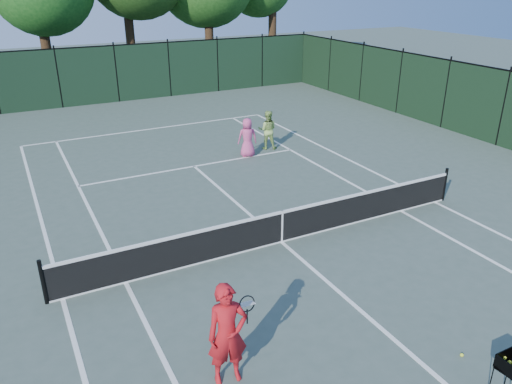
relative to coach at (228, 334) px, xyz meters
name	(u,v)px	position (x,y,z in m)	size (l,w,h in m)	color
ground	(282,242)	(3.24, 3.76, -0.95)	(90.00, 90.00, 0.00)	#46554B
sideline_doubles_left	(63,299)	(-2.24, 3.76, -0.95)	(0.10, 23.77, 0.01)	white
sideline_doubles_right	(435,202)	(8.73, 3.76, -0.95)	(0.10, 23.77, 0.01)	white
sideline_singles_left	(126,283)	(-0.87, 3.76, -0.95)	(0.10, 23.77, 0.01)	white
sideline_singles_right	(401,211)	(7.36, 3.76, -0.95)	(0.10, 23.77, 0.01)	white
baseline_far	(151,129)	(3.24, 15.64, -0.95)	(10.97, 0.10, 0.01)	white
service_line_far	(194,166)	(3.24, 10.16, -0.95)	(8.23, 0.10, 0.01)	white
center_service_line	(282,242)	(3.24, 3.76, -0.95)	(0.10, 12.80, 0.01)	white
tennis_net	(282,226)	(3.24, 3.76, -0.47)	(11.69, 0.09, 1.06)	black
fence_far	(117,74)	(3.24, 21.76, 0.55)	(24.00, 0.05, 3.00)	black
coach	(228,334)	(0.00, 0.00, 0.00)	(1.03, 0.60, 1.89)	red
player_pink	(247,137)	(5.49, 10.27, -0.19)	(0.84, 0.66, 1.51)	#C8467F
player_green	(267,130)	(6.62, 10.74, -0.17)	(0.95, 0.88, 1.56)	#96BB5D
loose_ball_midcourt	(462,355)	(4.03, -1.49, -0.91)	(0.07, 0.07, 0.07)	#D4EB30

